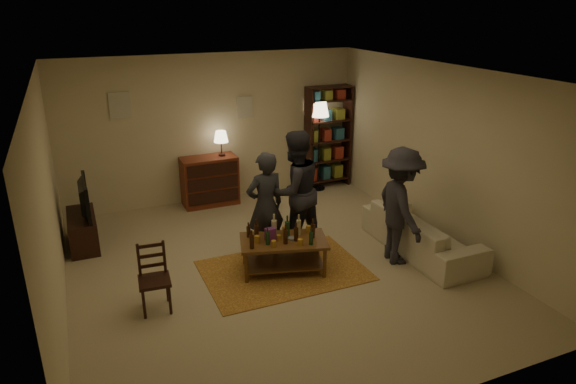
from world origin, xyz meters
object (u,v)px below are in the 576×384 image
tv_stand (82,222)px  person_by_sofa (400,206)px  person_right (295,191)px  dresser (210,180)px  dining_chair (154,275)px  coffee_table (283,244)px  floor_lamp (319,115)px  sofa (422,233)px  person_left (265,206)px  bookshelf (328,136)px

tv_stand → person_by_sofa: size_ratio=0.63×
person_right → dresser: bearing=-84.7°
dining_chair → person_by_sofa: (3.42, -0.13, 0.40)m
coffee_table → person_right: size_ratio=0.72×
floor_lamp → person_by_sofa: floor_lamp is taller
floor_lamp → sofa: size_ratio=0.85×
dresser → person_by_sofa: person_by_sofa is taller
tv_stand → dresser: size_ratio=0.78×
dresser → sofa: dresser is taller
floor_lamp → person_right: size_ratio=0.96×
dining_chair → person_right: size_ratio=0.47×
coffee_table → person_right: (0.45, 0.63, 0.49)m
dresser → floor_lamp: size_ratio=0.77×
person_left → person_right: person_right is taller
person_left → person_by_sofa: bearing=146.7°
dresser → person_left: person_left is taller
bookshelf → person_right: (-1.73, -2.30, -0.12)m
floor_lamp → coffee_table: bearing=-124.6°
tv_stand → floor_lamp: size_ratio=0.60×
person_left → person_right: size_ratio=0.88×
sofa → person_left: bearing=70.7°
floor_lamp → person_right: 2.69m
floor_lamp → person_right: (-1.48, -2.17, -0.58)m
dresser → coffee_table: bearing=-85.0°
coffee_table → person_by_sofa: bearing=-12.2°
bookshelf → person_right: bookshelf is taller
person_left → bookshelf: bearing=-139.0°
sofa → person_by_sofa: bearing=101.6°
person_right → sofa: bearing=140.3°
bookshelf → person_right: 2.88m
bookshelf → floor_lamp: 0.55m
sofa → dresser: bearing=37.5°
bookshelf → person_by_sofa: bearing=-99.4°
dresser → person_by_sofa: bearing=-59.5°
dining_chair → sofa: (3.92, -0.03, -0.14)m
tv_stand → sofa: bearing=-25.3°
coffee_table → person_left: size_ratio=0.82×
dining_chair → person_right: 2.44m
bookshelf → sofa: (-0.05, -3.18, -0.73)m
bookshelf → sofa: bookshelf is taller
coffee_table → floor_lamp: floor_lamp is taller
sofa → person_by_sofa: 0.74m
dresser → person_right: size_ratio=0.75×
dresser → person_right: (0.70, -2.23, 0.44)m
tv_stand → floor_lamp: 4.65m
coffee_table → dresser: (-0.25, 2.86, 0.05)m
dining_chair → floor_lamp: 4.90m
dresser → tv_stand: bearing=-157.9°
floor_lamp → person_left: (-1.98, -2.28, -0.70)m
sofa → coffee_table: bearing=83.2°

